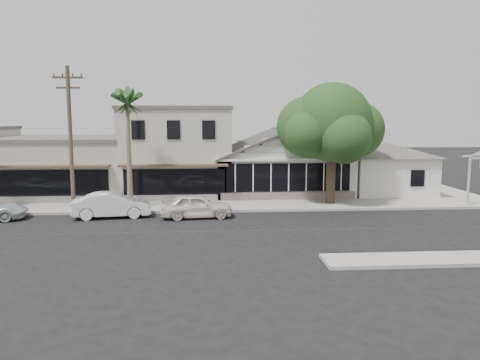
{
  "coord_description": "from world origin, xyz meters",
  "views": [
    {
      "loc": [
        -0.73,
        -23.94,
        5.85
      ],
      "look_at": [
        1.39,
        6.0,
        1.91
      ],
      "focal_mm": 35.0,
      "sensor_mm": 36.0,
      "label": 1
    }
  ],
  "objects": [
    {
      "name": "palm_east",
      "position": [
        -5.68,
        6.12,
        6.93
      ],
      "size": [
        2.91,
        2.91,
        8.11
      ],
      "color": "#726651",
      "rests_on": "ground"
    },
    {
      "name": "shade_tree",
      "position": [
        7.59,
        7.3,
        5.45
      ],
      "size": [
        7.46,
        6.74,
        8.27
      ],
      "rotation": [
        0.0,
        0.0,
        -0.17
      ],
      "color": "#4E402F",
      "rests_on": "ground"
    },
    {
      "name": "car_0",
      "position": [
        -1.38,
        3.47,
        0.72
      ],
      "size": [
        4.36,
        2.07,
        1.44
      ],
      "primitive_type": "imported",
      "rotation": [
        0.0,
        0.0,
        1.66
      ],
      "color": "white",
      "rests_on": "ground"
    },
    {
      "name": "row_building_near",
      "position": [
        -3.0,
        13.5,
        3.25
      ],
      "size": [
        8.0,
        10.0,
        6.5
      ],
      "primitive_type": "cube",
      "color": "beige",
      "rests_on": "ground"
    },
    {
      "name": "row_building_midnear",
      "position": [
        -12.0,
        13.5,
        2.1
      ],
      "size": [
        10.0,
        10.0,
        4.2
      ],
      "primitive_type": "cube",
      "color": "beige",
      "rests_on": "ground"
    },
    {
      "name": "corner_shop",
      "position": [
        5.0,
        12.47,
        2.62
      ],
      "size": [
        10.4,
        8.6,
        5.1
      ],
      "color": "silver",
      "rests_on": "ground"
    },
    {
      "name": "utility_pole",
      "position": [
        -9.0,
        5.2,
        4.79
      ],
      "size": [
        1.8,
        0.24,
        9.0
      ],
      "color": "brown",
      "rests_on": "ground"
    },
    {
      "name": "sidewalk_north",
      "position": [
        -8.0,
        6.75,
        0.07
      ],
      "size": [
        90.0,
        3.5,
        0.15
      ],
      "primitive_type": "cube",
      "color": "#9E9991",
      "rests_on": "ground"
    },
    {
      "name": "side_cottage",
      "position": [
        13.2,
        11.5,
        1.5
      ],
      "size": [
        6.0,
        6.0,
        3.0
      ],
      "primitive_type": "cube",
      "color": "silver",
      "rests_on": "ground"
    },
    {
      "name": "car_1",
      "position": [
        -6.42,
        3.92,
        0.75
      ],
      "size": [
        4.75,
        2.19,
        1.51
      ],
      "primitive_type": "imported",
      "rotation": [
        0.0,
        0.0,
        1.7
      ],
      "color": "white",
      "rests_on": "ground"
    },
    {
      "name": "ground",
      "position": [
        0.0,
        0.0,
        0.0
      ],
      "size": [
        140.0,
        140.0,
        0.0
      ],
      "primitive_type": "plane",
      "color": "black",
      "rests_on": "ground"
    }
  ]
}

